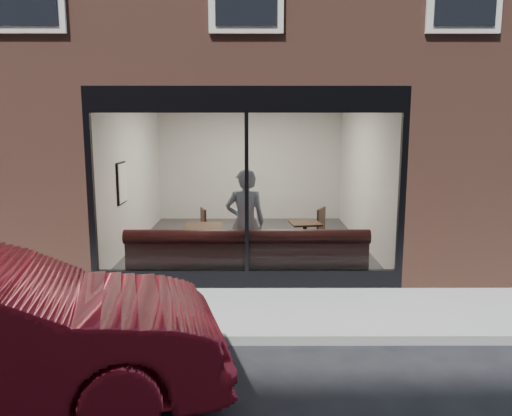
{
  "coord_description": "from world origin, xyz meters",
  "views": [
    {
      "loc": [
        0.12,
        -5.72,
        2.63
      ],
      "look_at": [
        0.15,
        2.4,
        1.26
      ],
      "focal_mm": 35.0,
      "sensor_mm": 36.0,
      "label": 1
    }
  ],
  "objects_px": {
    "banquette": "(247,268)",
    "cafe_table_left": "(203,227)",
    "cafe_chair_left": "(195,243)",
    "person": "(245,223)",
    "cafe_table_right": "(305,223)",
    "cafe_chair_right": "(312,241)"
  },
  "relations": [
    {
      "from": "person",
      "to": "cafe_table_left",
      "type": "xyz_separation_m",
      "value": [
        -0.79,
        0.65,
        -0.2
      ]
    },
    {
      "from": "banquette",
      "to": "cafe_chair_left",
      "type": "bearing_deg",
      "value": 123.07
    },
    {
      "from": "cafe_table_right",
      "to": "cafe_chair_left",
      "type": "bearing_deg",
      "value": 168.95
    },
    {
      "from": "cafe_table_right",
      "to": "banquette",
      "type": "bearing_deg",
      "value": -131.21
    },
    {
      "from": "person",
      "to": "cafe_table_right",
      "type": "bearing_deg",
      "value": -144.96
    },
    {
      "from": "person",
      "to": "cafe_chair_right",
      "type": "xyz_separation_m",
      "value": [
        1.35,
        1.57,
        -0.7
      ]
    },
    {
      "from": "cafe_table_right",
      "to": "cafe_chair_right",
      "type": "bearing_deg",
      "value": 71.04
    },
    {
      "from": "cafe_table_right",
      "to": "cafe_chair_right",
      "type": "height_order",
      "value": "cafe_table_right"
    },
    {
      "from": "banquette",
      "to": "cafe_table_right",
      "type": "relative_size",
      "value": 7.18
    },
    {
      "from": "person",
      "to": "banquette",
      "type": "bearing_deg",
      "value": 92.16
    },
    {
      "from": "banquette",
      "to": "person",
      "type": "xyz_separation_m",
      "value": [
        -0.04,
        0.3,
        0.71
      ]
    },
    {
      "from": "banquette",
      "to": "cafe_chair_right",
      "type": "relative_size",
      "value": 8.52
    },
    {
      "from": "banquette",
      "to": "cafe_chair_right",
      "type": "xyz_separation_m",
      "value": [
        1.31,
        1.87,
        0.01
      ]
    },
    {
      "from": "cafe_chair_left",
      "to": "cafe_table_right",
      "type": "bearing_deg",
      "value": 151.04
    },
    {
      "from": "person",
      "to": "cafe_table_left",
      "type": "height_order",
      "value": "person"
    },
    {
      "from": "banquette",
      "to": "cafe_table_left",
      "type": "bearing_deg",
      "value": 131.35
    },
    {
      "from": "banquette",
      "to": "cafe_table_right",
      "type": "distance_m",
      "value": 1.74
    },
    {
      "from": "cafe_table_left",
      "to": "cafe_chair_left",
      "type": "distance_m",
      "value": 0.93
    },
    {
      "from": "banquette",
      "to": "cafe_table_right",
      "type": "xyz_separation_m",
      "value": [
        1.1,
        1.25,
        0.52
      ]
    },
    {
      "from": "banquette",
      "to": "person",
      "type": "distance_m",
      "value": 0.77
    },
    {
      "from": "cafe_table_left",
      "to": "cafe_chair_left",
      "type": "relative_size",
      "value": 1.76
    },
    {
      "from": "person",
      "to": "cafe_table_left",
      "type": "distance_m",
      "value": 1.04
    }
  ]
}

